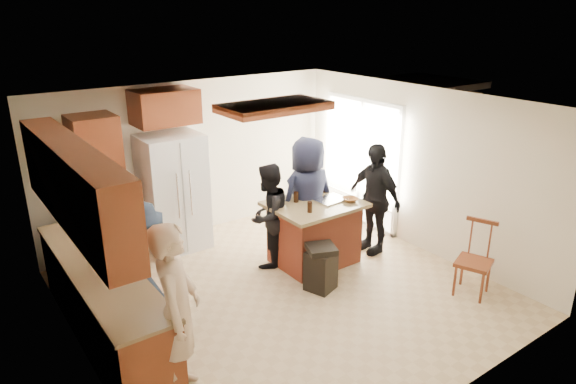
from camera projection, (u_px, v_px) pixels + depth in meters
room_shell at (415, 151)px, 10.15m from camera, size 8.00×5.20×5.00m
person_front_left at (177, 312)px, 4.76m from camera, size 0.75×0.81×1.80m
person_behind_left at (268, 216)px, 7.29m from camera, size 0.86×0.72×1.52m
person_behind_right at (308, 198)px, 7.56m from camera, size 0.92×0.63×1.82m
person_side_right at (374, 198)px, 7.70m from camera, size 0.53×1.01×1.70m
person_counter at (142, 268)px, 5.77m from camera, size 0.49×1.03×1.58m
left_cabinetry at (94, 264)px, 5.52m from camera, size 0.64×3.00×2.30m
back_wall_units at (117, 171)px, 7.24m from camera, size 1.80×0.60×2.45m
refrigerator at (174, 193)px, 7.78m from camera, size 0.90×0.76×1.80m
kitchen_island at (314, 232)px, 7.46m from camera, size 1.28×1.03×0.93m
island_items at (331, 199)px, 7.36m from camera, size 0.90×0.69×0.15m
trash_bin at (321, 267)px, 6.77m from camera, size 0.47×0.47×0.63m
spindle_chair at (474, 262)px, 6.63m from camera, size 0.54×0.54×0.99m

